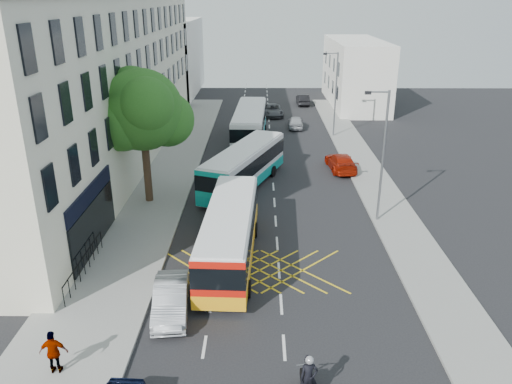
{
  "coord_description": "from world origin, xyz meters",
  "views": [
    {
      "loc": [
        -0.99,
        -16.27,
        13.13
      ],
      "look_at": [
        -1.22,
        11.36,
        2.2
      ],
      "focal_mm": 35.0,
      "sensor_mm": 36.0,
      "label": 1
    }
  ],
  "objects_px": {
    "lamp_far": "(335,90)",
    "distant_car_dark": "(303,100)",
    "bus_mid": "(244,167)",
    "street_tree": "(142,111)",
    "distant_car_grey": "(273,110)",
    "pedestrian_far": "(54,352)",
    "lamp_near": "(382,150)",
    "red_hatchback": "(341,162)",
    "parked_car_silver": "(171,299)",
    "bus_far": "(250,125)",
    "motorbike": "(308,380)",
    "distant_car_silver": "(296,122)",
    "bus_near": "(230,234)"
  },
  "relations": [
    {
      "from": "lamp_far",
      "to": "distant_car_dark",
      "type": "relative_size",
      "value": 1.98
    },
    {
      "from": "motorbike",
      "to": "distant_car_grey",
      "type": "distance_m",
      "value": 43.94
    },
    {
      "from": "parked_car_silver",
      "to": "distant_car_grey",
      "type": "relative_size",
      "value": 0.88
    },
    {
      "from": "pedestrian_far",
      "to": "lamp_far",
      "type": "bearing_deg",
      "value": -117.4
    },
    {
      "from": "motorbike",
      "to": "distant_car_dark",
      "type": "xyz_separation_m",
      "value": [
        3.77,
        50.31,
        -0.21
      ]
    },
    {
      "from": "distant_car_silver",
      "to": "distant_car_dark",
      "type": "height_order",
      "value": "distant_car_dark"
    },
    {
      "from": "distant_car_dark",
      "to": "distant_car_grey",
      "type": "bearing_deg",
      "value": 56.01
    },
    {
      "from": "lamp_near",
      "to": "red_hatchback",
      "type": "distance_m",
      "value": 10.6
    },
    {
      "from": "lamp_far",
      "to": "distant_car_dark",
      "type": "xyz_separation_m",
      "value": [
        -1.73,
        15.55,
        -3.95
      ]
    },
    {
      "from": "street_tree",
      "to": "distant_car_grey",
      "type": "height_order",
      "value": "street_tree"
    },
    {
      "from": "bus_mid",
      "to": "parked_car_silver",
      "type": "xyz_separation_m",
      "value": [
        -2.75,
        -15.63,
        -0.87
      ]
    },
    {
      "from": "bus_mid",
      "to": "distant_car_dark",
      "type": "relative_size",
      "value": 2.64
    },
    {
      "from": "bus_far",
      "to": "red_hatchback",
      "type": "bearing_deg",
      "value": -44.67
    },
    {
      "from": "distant_car_grey",
      "to": "lamp_near",
      "type": "bearing_deg",
      "value": -84.32
    },
    {
      "from": "lamp_far",
      "to": "distant_car_dark",
      "type": "bearing_deg",
      "value": 96.34
    },
    {
      "from": "bus_far",
      "to": "distant_car_silver",
      "type": "distance_m",
      "value": 7.44
    },
    {
      "from": "parked_car_silver",
      "to": "distant_car_silver",
      "type": "bearing_deg",
      "value": 70.9
    },
    {
      "from": "bus_mid",
      "to": "street_tree",
      "type": "bearing_deg",
      "value": -133.36
    },
    {
      "from": "distant_car_silver",
      "to": "pedestrian_far",
      "type": "distance_m",
      "value": 38.73
    },
    {
      "from": "parked_car_silver",
      "to": "distant_car_silver",
      "type": "xyz_separation_m",
      "value": [
        7.67,
        33.1,
        -0.04
      ]
    },
    {
      "from": "bus_near",
      "to": "red_hatchback",
      "type": "xyz_separation_m",
      "value": [
        8.06,
        14.73,
        -0.86
      ]
    },
    {
      "from": "bus_far",
      "to": "distant_car_grey",
      "type": "relative_size",
      "value": 2.5
    },
    {
      "from": "bus_far",
      "to": "distant_car_dark",
      "type": "xyz_separation_m",
      "value": [
        6.44,
        17.72,
        -1.06
      ]
    },
    {
      "from": "parked_car_silver",
      "to": "red_hatchback",
      "type": "height_order",
      "value": "parked_car_silver"
    },
    {
      "from": "motorbike",
      "to": "red_hatchback",
      "type": "distance_m",
      "value": 25.04
    },
    {
      "from": "lamp_near",
      "to": "lamp_far",
      "type": "bearing_deg",
      "value": 90.0
    },
    {
      "from": "street_tree",
      "to": "distant_car_grey",
      "type": "xyz_separation_m",
      "value": [
        8.96,
        26.21,
        -5.64
      ]
    },
    {
      "from": "motorbike",
      "to": "pedestrian_far",
      "type": "xyz_separation_m",
      "value": [
        -9.18,
        1.15,
        0.15
      ]
    },
    {
      "from": "lamp_near",
      "to": "bus_mid",
      "type": "height_order",
      "value": "lamp_near"
    },
    {
      "from": "bus_far",
      "to": "distant_car_silver",
      "type": "height_order",
      "value": "bus_far"
    },
    {
      "from": "bus_near",
      "to": "distant_car_silver",
      "type": "xyz_separation_m",
      "value": [
        5.33,
        28.36,
        -0.89
      ]
    },
    {
      "from": "bus_mid",
      "to": "bus_far",
      "type": "bearing_deg",
      "value": 110.39
    },
    {
      "from": "lamp_far",
      "to": "bus_near",
      "type": "xyz_separation_m",
      "value": [
        -8.75,
        -24.91,
        -3.08
      ]
    },
    {
      "from": "distant_car_grey",
      "to": "pedestrian_far",
      "type": "height_order",
      "value": "pedestrian_far"
    },
    {
      "from": "bus_near",
      "to": "parked_car_silver",
      "type": "xyz_separation_m",
      "value": [
        -2.34,
        -4.74,
        -0.85
      ]
    },
    {
      "from": "street_tree",
      "to": "distant_car_grey",
      "type": "relative_size",
      "value": 1.87
    },
    {
      "from": "distant_car_grey",
      "to": "distant_car_silver",
      "type": "distance_m",
      "value": 6.18
    },
    {
      "from": "lamp_far",
      "to": "distant_car_grey",
      "type": "xyz_separation_m",
      "value": [
        -5.74,
        9.18,
        -3.96
      ]
    },
    {
      "from": "motorbike",
      "to": "distant_car_dark",
      "type": "bearing_deg",
      "value": 77.76
    },
    {
      "from": "lamp_far",
      "to": "red_hatchback",
      "type": "xyz_separation_m",
      "value": [
        -0.7,
        -10.18,
        -3.94
      ]
    },
    {
      "from": "bus_near",
      "to": "parked_car_silver",
      "type": "height_order",
      "value": "bus_near"
    },
    {
      "from": "red_hatchback",
      "to": "distant_car_silver",
      "type": "relative_size",
      "value": 1.23
    },
    {
      "from": "street_tree",
      "to": "parked_car_silver",
      "type": "bearing_deg",
      "value": -74.03
    },
    {
      "from": "lamp_far",
      "to": "bus_mid",
      "type": "bearing_deg",
      "value": -120.77
    },
    {
      "from": "lamp_near",
      "to": "red_hatchback",
      "type": "xyz_separation_m",
      "value": [
        -0.7,
        9.82,
        -3.94
      ]
    },
    {
      "from": "street_tree",
      "to": "motorbike",
      "type": "xyz_separation_m",
      "value": [
        9.2,
        -17.73,
        -5.41
      ]
    },
    {
      "from": "lamp_near",
      "to": "bus_mid",
      "type": "relative_size",
      "value": 0.75
    },
    {
      "from": "bus_far",
      "to": "distant_car_silver",
      "type": "bearing_deg",
      "value": 52.16
    },
    {
      "from": "bus_mid",
      "to": "distant_car_silver",
      "type": "relative_size",
      "value": 2.83
    },
    {
      "from": "lamp_near",
      "to": "motorbike",
      "type": "xyz_separation_m",
      "value": [
        -5.5,
        -14.76,
        -3.74
      ]
    }
  ]
}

